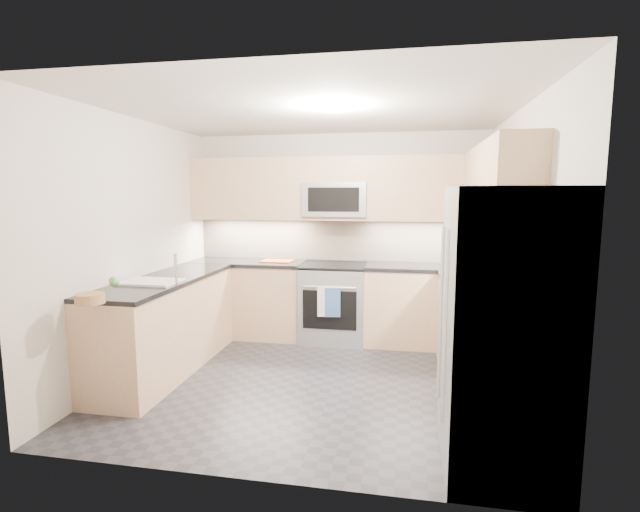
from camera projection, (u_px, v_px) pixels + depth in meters
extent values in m
cube|color=#26252B|center=(313.00, 380.00, 4.41)|extent=(3.60, 3.20, 0.00)
cube|color=beige|center=(313.00, 110.00, 4.09)|extent=(3.60, 3.20, 0.02)
cube|color=beige|center=(338.00, 235.00, 5.81)|extent=(3.60, 0.02, 2.50)
cube|color=beige|center=(259.00, 282.00, 2.69)|extent=(3.60, 0.02, 2.50)
cube|color=beige|center=(135.00, 246.00, 4.57)|extent=(0.02, 3.20, 2.50)
cube|color=beige|center=(521.00, 255.00, 3.92)|extent=(0.02, 3.20, 2.50)
cube|color=tan|center=(249.00, 299.00, 5.82)|extent=(1.42, 0.60, 0.90)
cube|color=tan|center=(426.00, 307.00, 5.42)|extent=(1.42, 0.60, 0.90)
cube|color=tan|center=(477.00, 339.00, 4.23)|extent=(0.60, 1.70, 0.90)
cube|color=tan|center=(166.00, 326.00, 4.62)|extent=(0.60, 2.00, 0.90)
cube|color=black|center=(248.00, 262.00, 5.76)|extent=(1.42, 0.63, 0.04)
cube|color=black|center=(427.00, 267.00, 5.36)|extent=(1.42, 0.63, 0.04)
cube|color=black|center=(480.00, 288.00, 4.17)|extent=(0.63, 1.70, 0.04)
cube|color=black|center=(164.00, 280.00, 4.56)|extent=(0.63, 2.00, 0.04)
cube|color=tan|center=(336.00, 189.00, 5.56)|extent=(3.60, 0.35, 0.75)
cube|color=tan|center=(497.00, 187.00, 4.15)|extent=(0.35, 1.95, 0.75)
cube|color=tan|center=(338.00, 240.00, 5.81)|extent=(3.60, 0.01, 0.51)
cube|color=tan|center=(509.00, 254.00, 4.37)|extent=(0.01, 2.30, 0.51)
cube|color=#94979C|center=(334.00, 303.00, 5.60)|extent=(0.76, 0.65, 0.91)
cube|color=black|center=(334.00, 266.00, 5.54)|extent=(0.76, 0.65, 0.03)
cube|color=black|center=(329.00, 310.00, 5.27)|extent=(0.62, 0.02, 0.45)
cylinder|color=#B2B5BA|center=(329.00, 287.00, 5.22)|extent=(0.60, 0.02, 0.02)
cube|color=gray|center=(336.00, 199.00, 5.55)|extent=(0.76, 0.40, 0.40)
cube|color=black|center=(333.00, 200.00, 5.35)|extent=(0.60, 0.01, 0.28)
cube|color=#A4A8AC|center=(503.00, 331.00, 2.91)|extent=(0.70, 0.90, 1.80)
cylinder|color=#B2B5BA|center=(445.00, 329.00, 2.80)|extent=(0.02, 0.02, 1.20)
cylinder|color=#B2B5BA|center=(441.00, 314.00, 3.15)|extent=(0.02, 0.02, 1.20)
cube|color=white|center=(151.00, 289.00, 4.32)|extent=(0.52, 0.38, 0.16)
cylinder|color=silver|center=(176.00, 269.00, 4.25)|extent=(0.03, 0.03, 0.28)
cylinder|color=#5BB84E|center=(483.00, 263.00, 5.10)|extent=(0.25, 0.25, 0.14)
cube|color=red|center=(277.00, 261.00, 5.71)|extent=(0.39, 0.28, 0.01)
cylinder|color=#A1744B|center=(90.00, 299.00, 3.48)|extent=(0.26, 0.26, 0.08)
sphere|color=#B33514|center=(113.00, 281.00, 3.80)|extent=(0.07, 0.07, 0.07)
sphere|color=#4FA145|center=(114.00, 282.00, 3.74)|extent=(0.08, 0.08, 0.08)
cube|color=white|center=(325.00, 302.00, 5.23)|extent=(0.18, 0.02, 0.34)
cube|color=#32578A|center=(333.00, 303.00, 5.21)|extent=(0.18, 0.02, 0.33)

